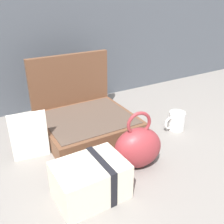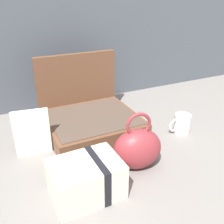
% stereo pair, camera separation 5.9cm
% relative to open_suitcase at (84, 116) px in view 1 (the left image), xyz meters
% --- Properties ---
extents(ground_plane, '(6.00, 6.00, 0.00)m').
position_rel_open_suitcase_xyz_m(ground_plane, '(-0.03, -0.24, -0.06)').
color(ground_plane, slate).
extents(open_suitcase, '(0.37, 0.36, 0.30)m').
position_rel_open_suitcase_xyz_m(open_suitcase, '(0.00, 0.00, 0.00)').
color(open_suitcase, brown).
rests_on(open_suitcase, ground_plane).
extents(teal_pouch_handbag, '(0.18, 0.13, 0.21)m').
position_rel_open_suitcase_xyz_m(teal_pouch_handbag, '(0.05, -0.32, 0.01)').
color(teal_pouch_handbag, maroon).
rests_on(teal_pouch_handbag, ground_plane).
extents(cream_toiletry_bag, '(0.20, 0.15, 0.12)m').
position_rel_open_suitcase_xyz_m(cream_toiletry_bag, '(-0.15, -0.37, -0.01)').
color(cream_toiletry_bag, beige).
rests_on(cream_toiletry_bag, ground_plane).
extents(coffee_mug, '(0.10, 0.07, 0.08)m').
position_rel_open_suitcase_xyz_m(coffee_mug, '(0.34, -0.20, -0.02)').
color(coffee_mug, white).
rests_on(coffee_mug, ground_plane).
extents(info_card_left, '(0.13, 0.02, 0.18)m').
position_rel_open_suitcase_xyz_m(info_card_left, '(-0.25, -0.10, 0.03)').
color(info_card_left, white).
rests_on(info_card_left, ground_plane).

